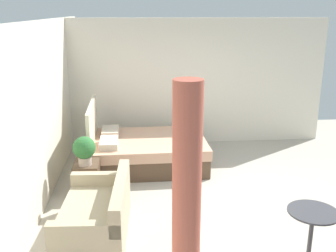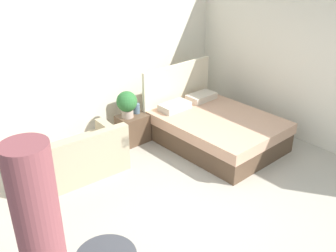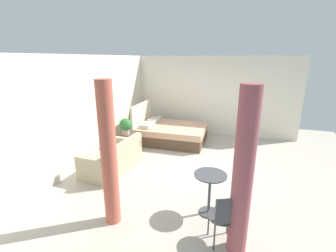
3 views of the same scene
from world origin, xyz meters
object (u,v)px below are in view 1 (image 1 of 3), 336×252
object	(u,v)px
nightstand	(87,177)
bed	(145,151)
couch	(97,217)
balcony_table	(311,230)
potted_plant	(84,149)
vase	(84,155)

from	to	relation	value
nightstand	bed	bearing A→B (deg)	-42.70
couch	nightstand	size ratio (longest dim) A/B	3.03
bed	balcony_table	distance (m)	3.77
bed	couch	bearing A→B (deg)	163.66
couch	balcony_table	size ratio (longest dim) A/B	2.08
bed	balcony_table	bearing A→B (deg)	-152.16
potted_plant	balcony_table	xyz separation A→B (m)	(-2.17, -2.74, -0.26)
potted_plant	nightstand	bearing A→B (deg)	-1.84
bed	balcony_table	xyz separation A→B (m)	(-3.33, -1.76, 0.22)
nightstand	balcony_table	size ratio (longest dim) A/B	0.69
bed	couch	distance (m)	2.49
bed	couch	xyz separation A→B (m)	(-2.38, 0.70, -0.03)
potted_plant	balcony_table	bearing A→B (deg)	-128.28
couch	vase	size ratio (longest dim) A/B	8.83
couch	balcony_table	distance (m)	2.65
couch	potted_plant	world-z (taller)	potted_plant
bed	balcony_table	world-z (taller)	bed
nightstand	vase	bearing A→B (deg)	17.24
nightstand	balcony_table	world-z (taller)	balcony_table
couch	potted_plant	xyz separation A→B (m)	(1.22, 0.29, 0.51)
vase	balcony_table	xyz separation A→B (m)	(-2.39, -2.78, -0.08)
nightstand	potted_plant	xyz separation A→B (m)	(-0.10, 0.00, 0.52)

